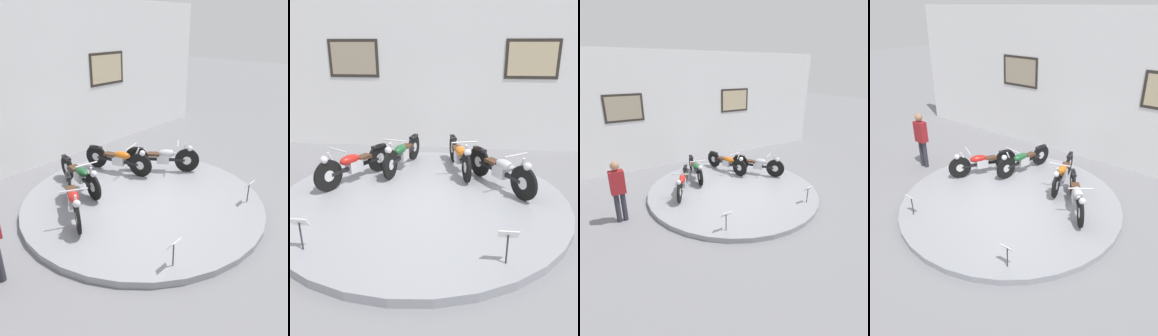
% 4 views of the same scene
% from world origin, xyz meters
% --- Properties ---
extents(ground_plane, '(60.00, 60.00, 0.00)m').
position_xyz_m(ground_plane, '(0.00, 0.00, 0.00)').
color(ground_plane, slate).
extents(display_platform, '(5.39, 5.39, 0.14)m').
position_xyz_m(display_platform, '(0.00, 0.00, 0.07)').
color(display_platform, gray).
rests_on(display_platform, ground_plane).
extents(back_wall, '(14.00, 0.22, 4.49)m').
position_xyz_m(back_wall, '(0.00, 3.73, 2.24)').
color(back_wall, white).
rests_on(back_wall, ground_plane).
extents(motorcycle_red, '(1.05, 1.73, 0.79)m').
position_xyz_m(motorcycle_red, '(-1.49, 0.58, 0.52)').
color(motorcycle_red, black).
rests_on(motorcycle_red, display_platform).
extents(motorcycle_green, '(0.58, 1.94, 0.79)m').
position_xyz_m(motorcycle_green, '(-0.65, 1.41, 0.52)').
color(motorcycle_green, black).
rests_on(motorcycle_green, display_platform).
extents(motorcycle_orange, '(0.66, 1.93, 0.79)m').
position_xyz_m(motorcycle_orange, '(0.65, 1.41, 0.52)').
color(motorcycle_orange, black).
rests_on(motorcycle_orange, display_platform).
extents(motorcycle_silver, '(1.20, 1.66, 0.80)m').
position_xyz_m(motorcycle_silver, '(1.49, 0.58, 0.53)').
color(motorcycle_silver, black).
rests_on(motorcycle_silver, display_platform).
extents(info_placard_front_left, '(0.26, 0.11, 0.51)m').
position_xyz_m(info_placard_front_left, '(-1.39, -1.89, 0.51)').
color(info_placard_front_left, '#333338').
rests_on(info_placard_front_left, display_platform).
extents(info_placard_front_centre, '(0.26, 0.11, 0.51)m').
position_xyz_m(info_placard_front_centre, '(1.39, -1.89, 0.51)').
color(info_placard_front_centre, '#333338').
rests_on(info_placard_front_centre, display_platform).
extents(visitor_standing, '(0.36, 0.22, 1.68)m').
position_xyz_m(visitor_standing, '(-3.44, 0.08, 0.95)').
color(visitor_standing, '#2D2D38').
rests_on(visitor_standing, ground_plane).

